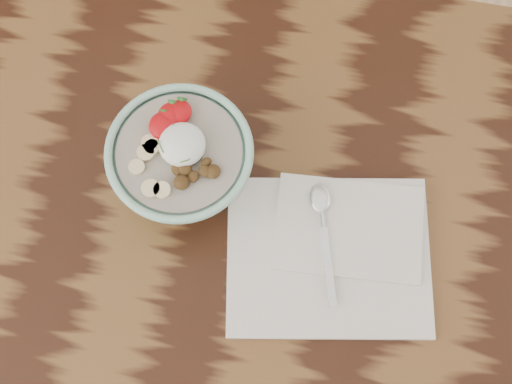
% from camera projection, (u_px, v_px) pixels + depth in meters
% --- Properties ---
extents(table, '(1.60, 0.90, 0.75)m').
position_uv_depth(table, '(212.00, 259.00, 1.06)').
color(table, black).
rests_on(table, ground).
extents(breakfast_bowl, '(0.19, 0.19, 0.13)m').
position_uv_depth(breakfast_bowl, '(182.00, 162.00, 0.94)').
color(breakfast_bowl, '#96CAB5').
rests_on(breakfast_bowl, table).
extents(napkin, '(0.31, 0.27, 0.02)m').
position_uv_depth(napkin, '(333.00, 250.00, 0.96)').
color(napkin, silver).
rests_on(napkin, table).
extents(spoon, '(0.06, 0.17, 0.01)m').
position_uv_depth(spoon, '(322.00, 215.00, 0.96)').
color(spoon, silver).
rests_on(spoon, napkin).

